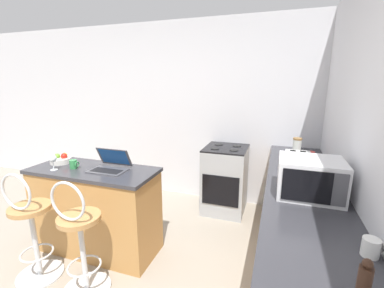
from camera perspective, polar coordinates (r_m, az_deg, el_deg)
wall_back at (r=3.90m, az=-1.97°, el=6.97°), size 12.00×0.06×2.60m
breakfast_bar at (r=2.94m, az=-20.43°, el=-13.53°), size 1.30×0.54×0.90m
counter_right at (r=2.55m, az=22.74°, el=-18.18°), size 0.62×2.86×0.90m
bar_stool_near at (r=2.77m, az=-32.12°, el=-15.72°), size 0.40×0.40×1.04m
bar_stool_far at (r=2.42m, az=-23.63°, el=-19.07°), size 0.40×0.40×1.04m
laptop at (r=2.67m, az=-17.67°, el=-4.36°), size 0.36×0.28×0.21m
microwave at (r=2.15m, az=24.75°, el=-6.80°), size 0.46×0.39×0.29m
toaster at (r=2.74m, az=22.40°, el=-3.56°), size 0.25×0.25×0.18m
stove_range at (r=3.58m, az=7.35°, el=-7.78°), size 0.56×0.60×0.91m
wine_glass_short at (r=2.86m, az=-28.57°, el=-2.96°), size 0.08×0.08×0.16m
mug_white at (r=1.64m, az=35.02°, el=-18.32°), size 0.10×0.08×0.09m
mug_green at (r=2.84m, az=-24.81°, el=-4.10°), size 0.09×0.07×0.09m
fruit_bowl at (r=3.10m, az=-27.06°, el=-3.08°), size 0.21×0.21×0.11m
storage_jar at (r=3.25m, az=22.27°, el=-0.57°), size 0.10×0.10×0.21m
mug_red at (r=3.14m, az=25.01°, el=-2.41°), size 0.09×0.08×0.10m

